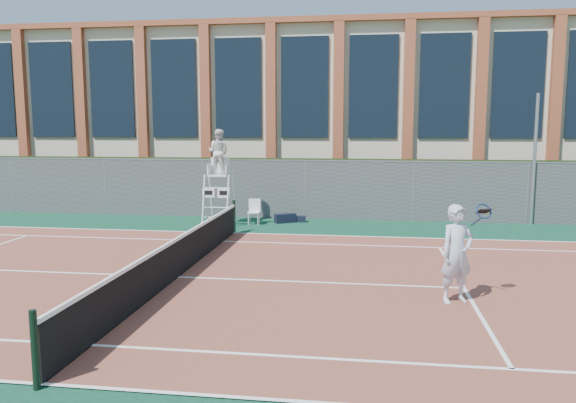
# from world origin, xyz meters

# --- Properties ---
(ground) EXTENTS (120.00, 120.00, 0.00)m
(ground) POSITION_xyz_m (0.00, 0.00, 0.00)
(ground) COLOR #233814
(apron) EXTENTS (36.00, 20.00, 0.01)m
(apron) POSITION_xyz_m (0.00, 1.00, 0.01)
(apron) COLOR #0C3622
(apron) RESTS_ON ground
(tennis_court) EXTENTS (23.77, 10.97, 0.02)m
(tennis_court) POSITION_xyz_m (0.00, 0.00, 0.02)
(tennis_court) COLOR brown
(tennis_court) RESTS_ON apron
(tennis_net) EXTENTS (0.10, 11.30, 1.10)m
(tennis_net) POSITION_xyz_m (0.00, 0.00, 0.54)
(tennis_net) COLOR black
(tennis_net) RESTS_ON ground
(fence) EXTENTS (40.00, 0.06, 2.20)m
(fence) POSITION_xyz_m (0.00, 8.80, 1.10)
(fence) COLOR #595E60
(fence) RESTS_ON ground
(hedge) EXTENTS (40.00, 1.40, 2.20)m
(hedge) POSITION_xyz_m (0.00, 10.00, 1.10)
(hedge) COLOR black
(hedge) RESTS_ON ground
(building) EXTENTS (45.00, 10.60, 8.22)m
(building) POSITION_xyz_m (0.00, 17.95, 4.15)
(building) COLOR beige
(building) RESTS_ON ground
(steel_pole) EXTENTS (0.12, 0.12, 4.64)m
(steel_pole) POSITION_xyz_m (10.14, 8.70, 2.32)
(steel_pole) COLOR #9EA0A5
(steel_pole) RESTS_ON ground
(umpire_chair) EXTENTS (0.96, 1.47, 3.43)m
(umpire_chair) POSITION_xyz_m (-0.87, 7.05, 2.51)
(umpire_chair) COLOR white
(umpire_chair) RESTS_ON ground
(plastic_chair) EXTENTS (0.44, 0.44, 0.91)m
(plastic_chair) POSITION_xyz_m (0.32, 7.36, 0.54)
(plastic_chair) COLOR silver
(plastic_chair) RESTS_ON apron
(sports_bag_near) EXTENTS (0.81, 0.65, 0.33)m
(sports_bag_near) POSITION_xyz_m (1.37, 7.81, 0.17)
(sports_bag_near) COLOR black
(sports_bag_near) RESTS_ON apron
(sports_bag_far) EXTENTS (0.58, 0.29, 0.22)m
(sports_bag_far) POSITION_xyz_m (1.82, 8.02, 0.12)
(sports_bag_far) COLOR black
(sports_bag_far) RESTS_ON apron
(tennis_player) EXTENTS (1.13, 0.84, 1.95)m
(tennis_player) POSITION_xyz_m (6.07, -1.01, 1.01)
(tennis_player) COLOR silver
(tennis_player) RESTS_ON tennis_court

